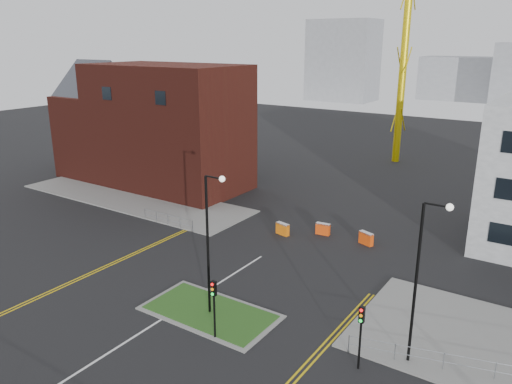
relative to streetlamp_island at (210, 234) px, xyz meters
The scene contains 20 objects.
ground 9.91m from the streetlamp_island, 105.50° to the right, with size 200.00×200.00×0.00m, color black.
pavement_left 26.80m from the streetlamp_island, 147.78° to the left, with size 28.00×8.00×0.12m, color slate.
island_kerb 5.38m from the streetlamp_island, behind, with size 8.60×4.60×0.08m, color slate.
grass_island 5.36m from the streetlamp_island, behind, with size 8.00×4.00×0.12m, color #28551C.
brick_building 32.20m from the streetlamp_island, 141.56° to the left, with size 24.20×10.07×14.24m.
streetlamp_island is the anchor object (origin of this frame).
streetlamp_right_near 12.17m from the streetlamp_island, ahead, with size 1.46×0.36×9.18m.
traffic_light_island 3.92m from the streetlamp_island, 48.59° to the right, with size 0.28×0.33×3.65m.
traffic_light_right 10.19m from the streetlamp_island, ahead, with size 0.28×0.33×3.65m.
railing_left 17.22m from the streetlamp_island, 142.89° to the left, with size 6.05×0.05×1.10m.
centre_line 8.38m from the streetlamp_island, 110.29° to the right, with size 0.15×30.00×0.01m, color silver.
yellow_left_a 12.61m from the streetlamp_island, 169.89° to the left, with size 0.12×24.00×0.01m, color gold.
yellow_left_b 12.35m from the streetlamp_island, 169.62° to the left, with size 0.12×24.00×0.01m, color gold.
yellow_right_a 9.29m from the streetlamp_island, 15.36° to the right, with size 0.12×20.00×0.01m, color gold.
yellow_right_b 9.53m from the streetlamp_island, 14.78° to the right, with size 0.12×20.00×0.01m, color gold.
skyline_a 119.82m from the streetlamp_island, 110.65° to the left, with size 18.00×12.00×22.00m, color gray.
skyline_d 132.40m from the streetlamp_island, 94.43° to the left, with size 30.00×12.00×12.00m, color gray.
barrier_left 15.15m from the streetlamp_island, 102.96° to the left, with size 1.33×0.68×1.07m.
barrier_mid 16.72m from the streetlamp_island, 90.93° to the left, with size 1.28×0.53×1.05m.
barrier_right 17.13m from the streetlamp_island, 76.70° to the left, with size 1.36×0.84×1.09m.
Camera 1 is at (19.97, -13.61, 16.57)m, focal length 35.00 mm.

